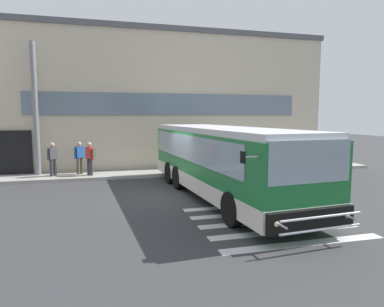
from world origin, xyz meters
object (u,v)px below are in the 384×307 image
Objects in this scene: entry_support_column at (35,109)px; passenger_at_curb_edge at (90,156)px; passenger_near_column at (53,158)px; passenger_by_doorway at (80,156)px; bus_main_foreground at (222,163)px.

entry_support_column reaches higher than passenger_at_curb_edge.
passenger_at_curb_edge is at bearing -6.12° from passenger_near_column.
passenger_by_doorway and passenger_at_curb_edge have the same top height.
passenger_near_column is at bearing -38.21° from entry_support_column.
entry_support_column is at bearing 140.46° from bus_main_foreground.
passenger_near_column is 1.00× the size of passenger_at_curb_edge.
passenger_by_doorway is at bearing 139.07° from passenger_at_curb_edge.
passenger_by_doorway is 1.00× the size of passenger_at_curb_edge.
bus_main_foreground reaches higher than passenger_at_curb_edge.
bus_main_foreground is at bearing -46.77° from passenger_by_doorway.
passenger_at_curb_edge is at bearing 132.68° from bus_main_foreground.
bus_main_foreground is 8.92m from passenger_near_column.
passenger_by_doorway is at bearing 133.23° from bus_main_foreground.
passenger_near_column and passenger_at_curb_edge have the same top height.
passenger_near_column is 1.00× the size of passenger_by_doorway.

